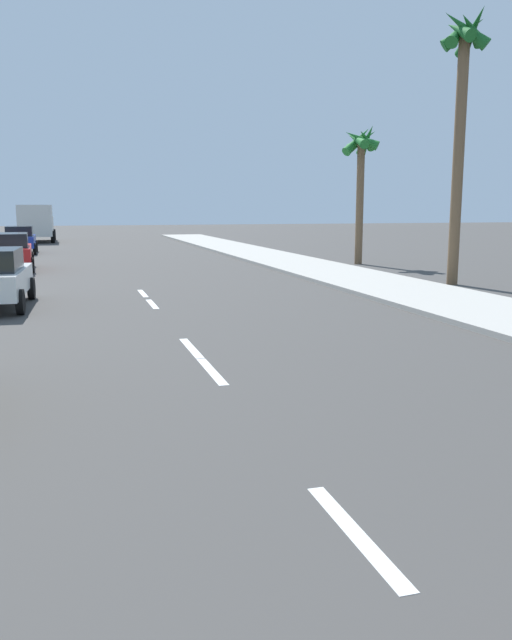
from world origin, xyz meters
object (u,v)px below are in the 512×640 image
object	(u,v)px
parked_car_red	(7,251)
delivery_truck	(36,222)
palm_tree_far	(463,82)
palm_tree_distant	(361,156)
parked_car_blue	(20,239)

from	to	relation	value
parked_car_red	delivery_truck	distance (m)	23.57
delivery_truck	palm_tree_far	distance (m)	36.70
palm_tree_distant	palm_tree_far	bearing A→B (deg)	-92.48
delivery_truck	palm_tree_far	size ratio (longest dim) A/B	0.69
palm_tree_far	parked_car_blue	bearing A→B (deg)	127.17
parked_car_red	palm_tree_far	distance (m)	18.86
parked_car_red	palm_tree_distant	size ratio (longest dim) A/B	0.71
parked_car_red	delivery_truck	size ratio (longest dim) A/B	0.73
parked_car_blue	palm_tree_far	xyz separation A→B (m)	(15.35, -20.25, 5.85)
parked_car_blue	palm_tree_far	distance (m)	26.07
palm_tree_far	palm_tree_distant	bearing A→B (deg)	87.52
delivery_truck	parked_car_blue	bearing A→B (deg)	-91.56
parked_car_red	palm_tree_far	size ratio (longest dim) A/B	0.51
parked_car_red	palm_tree_distant	xyz separation A→B (m)	(15.54, -1.14, 4.09)
palm_tree_far	palm_tree_distant	xyz separation A→B (m)	(0.36, 8.40, -1.75)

